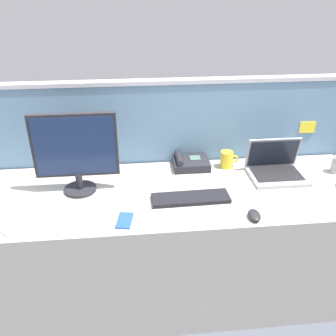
{
  "coord_description": "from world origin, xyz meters",
  "views": [
    {
      "loc": [
        -0.18,
        -1.68,
        1.77
      ],
      "look_at": [
        0.0,
        0.05,
        0.84
      ],
      "focal_mm": 38.82,
      "sensor_mm": 36.0,
      "label": 1
    }
  ],
  "objects_px": {
    "laptop": "(275,167)",
    "cell_phone_blue_case": "(125,220)",
    "keyboard_main": "(191,198)",
    "coffee_mug": "(227,159)",
    "desk_phone": "(190,163)",
    "computer_mouse_right_hand": "(254,215)",
    "desktop_monitor": "(75,150)",
    "cell_phone_white_slab": "(6,228)"
  },
  "relations": [
    {
      "from": "desk_phone",
      "to": "computer_mouse_right_hand",
      "type": "xyz_separation_m",
      "value": [
        0.23,
        -0.56,
        -0.01
      ]
    },
    {
      "from": "laptop",
      "to": "coffee_mug",
      "type": "xyz_separation_m",
      "value": [
        -0.26,
        0.12,
        0.0
      ]
    },
    {
      "from": "desk_phone",
      "to": "keyboard_main",
      "type": "distance_m",
      "value": 0.37
    },
    {
      "from": "desktop_monitor",
      "to": "laptop",
      "type": "distance_m",
      "value": 1.15
    },
    {
      "from": "desktop_monitor",
      "to": "cell_phone_blue_case",
      "type": "height_order",
      "value": "desktop_monitor"
    },
    {
      "from": "laptop",
      "to": "keyboard_main",
      "type": "xyz_separation_m",
      "value": [
        -0.54,
        -0.22,
        -0.04
      ]
    },
    {
      "from": "desktop_monitor",
      "to": "keyboard_main",
      "type": "distance_m",
      "value": 0.65
    },
    {
      "from": "laptop",
      "to": "cell_phone_blue_case",
      "type": "xyz_separation_m",
      "value": [
        -0.89,
        -0.38,
        -0.04
      ]
    },
    {
      "from": "keyboard_main",
      "to": "desk_phone",
      "type": "bearing_deg",
      "value": 80.3
    },
    {
      "from": "keyboard_main",
      "to": "cell_phone_blue_case",
      "type": "height_order",
      "value": "keyboard_main"
    },
    {
      "from": "desk_phone",
      "to": "computer_mouse_right_hand",
      "type": "relative_size",
      "value": 2.17
    },
    {
      "from": "desktop_monitor",
      "to": "keyboard_main",
      "type": "relative_size",
      "value": 1.08
    },
    {
      "from": "laptop",
      "to": "desktop_monitor",
      "type": "bearing_deg",
      "value": -176.97
    },
    {
      "from": "desktop_monitor",
      "to": "cell_phone_blue_case",
      "type": "bearing_deg",
      "value": -52.62
    },
    {
      "from": "computer_mouse_right_hand",
      "to": "desk_phone",
      "type": "bearing_deg",
      "value": 117.51
    },
    {
      "from": "desktop_monitor",
      "to": "computer_mouse_right_hand",
      "type": "relative_size",
      "value": 4.43
    },
    {
      "from": "laptop",
      "to": "coffee_mug",
      "type": "relative_size",
      "value": 2.83
    },
    {
      "from": "desk_phone",
      "to": "cell_phone_white_slab",
      "type": "bearing_deg",
      "value": -151.44
    },
    {
      "from": "cell_phone_blue_case",
      "to": "laptop",
      "type": "bearing_deg",
      "value": 32.78
    },
    {
      "from": "laptop",
      "to": "cell_phone_white_slab",
      "type": "bearing_deg",
      "value": -165.31
    },
    {
      "from": "laptop",
      "to": "computer_mouse_right_hand",
      "type": "xyz_separation_m",
      "value": [
        -0.26,
        -0.42,
        -0.03
      ]
    },
    {
      "from": "cell_phone_white_slab",
      "to": "desktop_monitor",
      "type": "bearing_deg",
      "value": -0.97
    },
    {
      "from": "laptop",
      "to": "keyboard_main",
      "type": "bearing_deg",
      "value": -157.39
    },
    {
      "from": "keyboard_main",
      "to": "coffee_mug",
      "type": "relative_size",
      "value": 3.66
    },
    {
      "from": "cell_phone_blue_case",
      "to": "coffee_mug",
      "type": "bearing_deg",
      "value": 48.34
    },
    {
      "from": "keyboard_main",
      "to": "computer_mouse_right_hand",
      "type": "bearing_deg",
      "value": -35.39
    },
    {
      "from": "computer_mouse_right_hand",
      "to": "coffee_mug",
      "type": "distance_m",
      "value": 0.54
    },
    {
      "from": "coffee_mug",
      "to": "desk_phone",
      "type": "bearing_deg",
      "value": 174.98
    },
    {
      "from": "cell_phone_blue_case",
      "to": "coffee_mug",
      "type": "xyz_separation_m",
      "value": [
        0.62,
        0.5,
        0.05
      ]
    },
    {
      "from": "computer_mouse_right_hand",
      "to": "cell_phone_white_slab",
      "type": "bearing_deg",
      "value": -176.79
    },
    {
      "from": "laptop",
      "to": "computer_mouse_right_hand",
      "type": "relative_size",
      "value": 3.16
    },
    {
      "from": "desktop_monitor",
      "to": "laptop",
      "type": "bearing_deg",
      "value": 3.03
    },
    {
      "from": "laptop",
      "to": "desk_phone",
      "type": "xyz_separation_m",
      "value": [
        -0.49,
        0.14,
        -0.02
      ]
    },
    {
      "from": "cell_phone_white_slab",
      "to": "laptop",
      "type": "bearing_deg",
      "value": -31.94
    },
    {
      "from": "desktop_monitor",
      "to": "cell_phone_blue_case",
      "type": "distance_m",
      "value": 0.47
    },
    {
      "from": "computer_mouse_right_hand",
      "to": "coffee_mug",
      "type": "bearing_deg",
      "value": 95.61
    },
    {
      "from": "desk_phone",
      "to": "coffee_mug",
      "type": "xyz_separation_m",
      "value": [
        0.22,
        -0.02,
        0.02
      ]
    },
    {
      "from": "computer_mouse_right_hand",
      "to": "cell_phone_blue_case",
      "type": "bearing_deg",
      "value": -178.37
    },
    {
      "from": "desk_phone",
      "to": "cell_phone_white_slab",
      "type": "height_order",
      "value": "desk_phone"
    },
    {
      "from": "desk_phone",
      "to": "computer_mouse_right_hand",
      "type": "height_order",
      "value": "desk_phone"
    },
    {
      "from": "laptop",
      "to": "cell_phone_blue_case",
      "type": "distance_m",
      "value": 0.96
    },
    {
      "from": "desktop_monitor",
      "to": "cell_phone_blue_case",
      "type": "relative_size",
      "value": 3.53
    }
  ]
}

